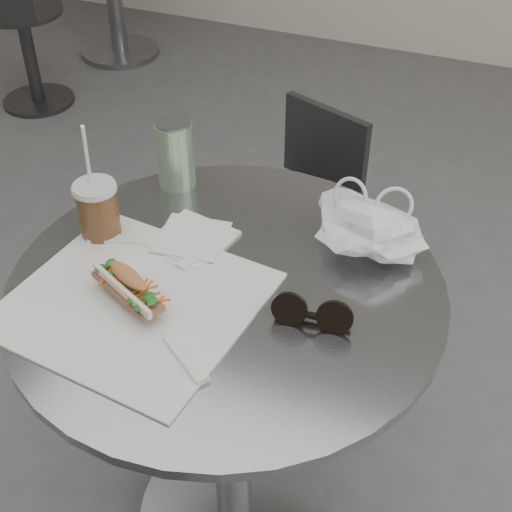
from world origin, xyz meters
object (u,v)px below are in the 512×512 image
at_px(bg_chair, 23,42).
at_px(sunglasses, 312,315).
at_px(iced_coffee, 98,209).
at_px(chair_far, 292,238).
at_px(banh_mi, 128,288).
at_px(cafe_table, 230,387).
at_px(drink_can, 175,154).

relative_size(bg_chair, sunglasses, 5.10).
bearing_deg(iced_coffee, chair_far, 76.81).
xyz_separation_m(chair_far, banh_mi, (-0.01, -0.81, 0.48)).
height_order(cafe_table, banh_mi, banh_mi).
distance_m(chair_far, iced_coffee, 0.84).
distance_m(banh_mi, drink_can, 0.36).
bearing_deg(cafe_table, chair_far, 99.46).
xyz_separation_m(chair_far, iced_coffee, (-0.16, -0.66, 0.50)).
bearing_deg(cafe_table, drink_can, 131.53).
bearing_deg(chair_far, iced_coffee, 97.83).
bearing_deg(cafe_table, banh_mi, -140.64).
height_order(cafe_table, drink_can, drink_can).
height_order(banh_mi, sunglasses, banh_mi).
relative_size(chair_far, bg_chair, 0.96).
height_order(sunglasses, drink_can, drink_can).
bearing_deg(bg_chair, drink_can, -56.49).
bearing_deg(chair_far, drink_can, 98.65).
bearing_deg(bg_chair, iced_coffee, -61.77).
bearing_deg(banh_mi, iced_coffee, 161.04).
xyz_separation_m(banh_mi, drink_can, (-0.09, 0.35, 0.04)).
xyz_separation_m(cafe_table, sunglasses, (0.17, -0.04, 0.30)).
distance_m(cafe_table, bg_chair, 2.28).
bearing_deg(banh_mi, sunglasses, 38.38).
bearing_deg(sunglasses, chair_far, 104.43).
bearing_deg(sunglasses, cafe_table, 159.74).
xyz_separation_m(bg_chair, drink_can, (1.45, -1.31, 0.50)).
height_order(chair_far, bg_chair, bg_chair).
bearing_deg(bg_chair, cafe_table, -57.42).
bearing_deg(chair_far, cafe_table, 120.47).
relative_size(cafe_table, drink_can, 5.30).
bearing_deg(drink_can, chair_far, 77.64).
relative_size(chair_far, sunglasses, 4.90).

